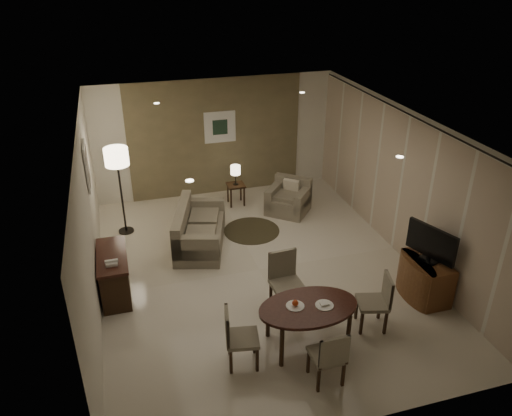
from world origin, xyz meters
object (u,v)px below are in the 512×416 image
object	(u,v)px
sofa	(200,227)
side_table	(236,194)
chair_right	(372,302)
armchair	(288,197)
dining_table	(307,325)
floor_lamp	(121,191)
tv_cabinet	(426,278)
chair_far	(287,285)
console_desk	(114,274)
chair_left	(243,338)
chair_near	(327,354)

from	to	relation	value
sofa	side_table	distance (m)	1.93
chair_right	armchair	bearing A→B (deg)	-166.35
armchair	dining_table	bearing A→B (deg)	-65.94
sofa	floor_lamp	world-z (taller)	floor_lamp
sofa	armchair	bearing A→B (deg)	-51.74
tv_cabinet	dining_table	size ratio (longest dim) A/B	0.63
chair_far	side_table	bearing A→B (deg)	84.34
console_desk	floor_lamp	bearing A→B (deg)	82.72
chair_right	floor_lamp	size ratio (longest dim) A/B	0.49
dining_table	floor_lamp	bearing A→B (deg)	119.54
console_desk	tv_cabinet	world-z (taller)	console_desk
chair_left	dining_table	bearing A→B (deg)	-73.50
console_desk	tv_cabinet	size ratio (longest dim) A/B	1.33
console_desk	floor_lamp	size ratio (longest dim) A/B	0.66
floor_lamp	chair_left	bearing A→B (deg)	-72.30
chair_near	chair_far	world-z (taller)	chair_far
chair_near	tv_cabinet	bearing A→B (deg)	-152.04
chair_right	armchair	world-z (taller)	chair_right
chair_near	floor_lamp	bearing A→B (deg)	-64.67
chair_right	side_table	xyz separation A→B (m)	(-0.93, 4.64, -0.20)
dining_table	chair_right	bearing A→B (deg)	4.90
chair_near	chair_far	xyz separation A→B (m)	(-0.01, 1.51, 0.06)
console_desk	sofa	bearing A→B (deg)	34.84
console_desk	chair_right	bearing A→B (deg)	-27.78
chair_far	sofa	xyz separation A→B (m)	(-0.94, 2.37, -0.09)
tv_cabinet	sofa	bearing A→B (deg)	140.92
armchair	floor_lamp	distance (m)	3.52
chair_left	chair_right	bearing A→B (deg)	-74.33
console_desk	chair_far	distance (m)	2.86
chair_near	armchair	distance (m)	4.87
console_desk	chair_left	size ratio (longest dim) A/B	1.35
sofa	console_desk	bearing A→B (deg)	141.08
console_desk	dining_table	xyz separation A→B (m)	(2.61, -2.03, -0.04)
chair_far	chair_left	bearing A→B (deg)	-139.68
side_table	chair_right	bearing A→B (deg)	-78.70
sofa	armchair	xyz separation A→B (m)	(2.11, 0.85, -0.03)
console_desk	chair_left	xyz separation A→B (m)	(1.62, -2.14, 0.07)
chair_near	chair_right	world-z (taller)	chair_right
chair_right	sofa	world-z (taller)	chair_right
dining_table	floor_lamp	size ratio (longest dim) A/B	0.79
chair_right	floor_lamp	world-z (taller)	floor_lamp
chair_left	side_table	distance (m)	4.98
console_desk	chair_near	world-z (taller)	chair_near
armchair	sofa	bearing A→B (deg)	-118.11
armchair	tv_cabinet	bearing A→B (deg)	-31.98
side_table	tv_cabinet	bearing A→B (deg)	-63.01
chair_left	armchair	bearing A→B (deg)	-17.19
side_table	armchair	bearing A→B (deg)	-35.60
chair_right	tv_cabinet	bearing A→B (deg)	124.43
chair_near	sofa	world-z (taller)	chair_near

